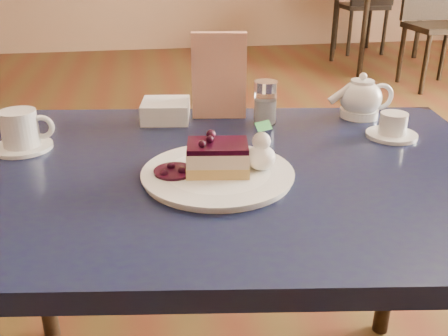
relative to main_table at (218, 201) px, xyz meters
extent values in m
cube|color=black|center=(0.00, 0.00, 0.05)|extent=(1.21, 0.89, 0.04)
cylinder|color=black|center=(-0.45, 0.38, -0.29)|extent=(0.05, 0.05, 0.66)
cylinder|color=black|center=(0.54, 0.24, -0.29)|extent=(0.05, 0.05, 0.66)
cylinder|color=white|center=(-0.01, -0.05, 0.08)|extent=(0.27, 0.27, 0.01)
cube|color=gold|center=(-0.01, -0.05, 0.10)|extent=(0.12, 0.09, 0.02)
cube|color=beige|center=(-0.01, -0.05, 0.12)|extent=(0.12, 0.09, 0.03)
cube|color=black|center=(-0.01, -0.05, 0.14)|extent=(0.12, 0.09, 0.01)
ellipsoid|color=white|center=(0.07, -0.05, 0.11)|extent=(0.05, 0.05, 0.05)
cylinder|color=black|center=(-0.09, -0.04, 0.09)|extent=(0.07, 0.07, 0.01)
cylinder|color=white|center=(-0.39, 0.16, 0.08)|extent=(0.12, 0.12, 0.01)
cylinder|color=white|center=(-0.39, 0.16, 0.12)|extent=(0.07, 0.07, 0.07)
torus|color=white|center=(-0.34, 0.16, 0.12)|extent=(0.05, 0.01, 0.05)
cylinder|color=white|center=(0.41, 0.10, 0.08)|extent=(0.11, 0.11, 0.01)
cylinder|color=white|center=(0.41, 0.10, 0.10)|extent=(0.06, 0.06, 0.05)
ellipsoid|color=white|center=(0.39, 0.24, 0.12)|extent=(0.10, 0.10, 0.09)
cylinder|color=white|center=(0.39, 0.24, 0.17)|extent=(0.06, 0.06, 0.01)
cylinder|color=white|center=(0.32, 0.24, 0.12)|extent=(0.06, 0.02, 0.05)
cube|color=#CCAF8B|center=(0.05, 0.30, 0.17)|extent=(0.13, 0.05, 0.20)
cylinder|color=white|center=(0.15, 0.23, 0.11)|extent=(0.05, 0.05, 0.08)
cylinder|color=silver|center=(0.15, 0.23, 0.16)|extent=(0.06, 0.06, 0.02)
cube|color=white|center=(-0.08, 0.30, 0.10)|extent=(0.13, 0.13, 0.05)
cylinder|color=black|center=(1.77, 3.27, -0.24)|extent=(0.05, 0.05, 0.76)
cylinder|color=black|center=(1.77, 3.96, -0.24)|extent=(0.05, 0.05, 0.76)
cylinder|color=black|center=(2.67, 3.96, -0.24)|extent=(0.05, 0.05, 0.76)
camera|label=1|loc=(-0.13, -0.86, 0.46)|focal=40.00mm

